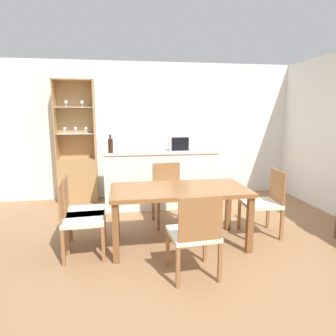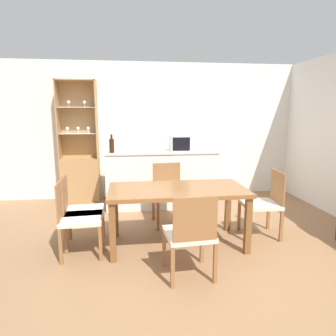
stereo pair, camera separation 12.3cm
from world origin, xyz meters
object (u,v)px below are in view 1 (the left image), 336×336
dining_chair_head_far (169,193)px  dining_chair_head_near (194,234)px  dining_chair_side_right_far (264,202)px  dining_chair_side_left_far (82,211)px  dining_chair_side_left_near (79,218)px  display_cabinet (78,168)px  dining_table (179,195)px  microwave (182,143)px  wine_bottle (111,145)px

dining_chair_head_far → dining_chair_head_near: size_ratio=1.00×
dining_chair_side_right_far → dining_chair_side_left_far: (-2.35, -0.00, 0.00)m
dining_chair_side_left_near → dining_chair_side_right_far: size_ratio=1.00×
dining_chair_head_near → dining_chair_side_left_far: size_ratio=1.00×
display_cabinet → dining_chair_side_left_far: bearing=-81.5°
dining_table → dining_chair_side_left_near: (-1.18, -0.13, -0.19)m
dining_table → dining_chair_side_left_near: size_ratio=1.89×
dining_chair_side_left_near → microwave: size_ratio=1.91×
display_cabinet → dining_table: 2.59m
dining_table → microwave: bearing=77.3°
dining_chair_side_left_far → wine_bottle: size_ratio=2.92×
dining_chair_side_left_near → dining_chair_side_right_far: 2.37m
dining_chair_side_left_far → microwave: bearing=129.5°
display_cabinet → dining_chair_head_near: display_cabinet is taller
wine_bottle → microwave: bearing=5.9°
display_cabinet → wine_bottle: size_ratio=7.30×
dining_chair_head_near → microwave: (0.35, 2.34, 0.66)m
display_cabinet → dining_chair_head_near: bearing=-62.9°
dining_chair_side_left_far → dining_chair_side_right_far: bearing=85.9°
dining_chair_head_far → wine_bottle: bearing=-43.4°
dining_chair_side_left_far → display_cabinet: bearing=-175.6°
wine_bottle → dining_chair_side_right_far: bearing=-33.3°
dining_chair_side_right_far → wine_bottle: size_ratio=2.92×
microwave → wine_bottle: (-1.21, -0.12, -0.01)m
display_cabinet → dining_table: bearing=-55.3°
display_cabinet → wine_bottle: 1.04m
dining_chair_side_left_near → microwave: (1.53, 1.70, 0.66)m
dining_chair_head_far → dining_chair_side_left_near: size_ratio=1.00×
dining_chair_head_near → dining_chair_side_right_far: 1.47m
dining_chair_head_far → dining_chair_side_right_far: 1.34m
dining_chair_side_left_near → dining_chair_side_left_far: 0.25m
dining_chair_side_right_far → dining_table: bearing=99.7°
dining_table → dining_chair_head_far: 0.79m
dining_chair_side_left_near → dining_chair_side_left_far: bearing=177.0°
dining_table → microwave: size_ratio=3.61×
dining_table → wine_bottle: bearing=120.3°
dining_chair_head_near → microwave: size_ratio=1.91×
display_cabinet → microwave: display_cabinet is taller
dining_chair_head_near → dining_chair_side_right_far: size_ratio=1.00×
dining_chair_side_right_far → wine_bottle: wine_bottle is taller
dining_chair_side_right_far → dining_chair_side_left_far: 2.35m
display_cabinet → dining_chair_head_near: size_ratio=2.50×
dining_chair_side_left_far → dining_chair_head_far: bearing=114.6°
display_cabinet → dining_chair_side_right_far: display_cabinet is taller
display_cabinet → dining_chair_side_left_near: bearing=-82.4°
dining_table → dining_chair_side_right_far: size_ratio=1.89×
dining_chair_head_near → dining_chair_side_right_far: (1.17, 0.88, 0.00)m
dining_table → dining_chair_head_near: bearing=-89.7°
dining_chair_head_near → wine_bottle: (-0.85, 2.22, 0.65)m
dining_chair_head_near → dining_chair_side_left_far: bearing=139.1°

